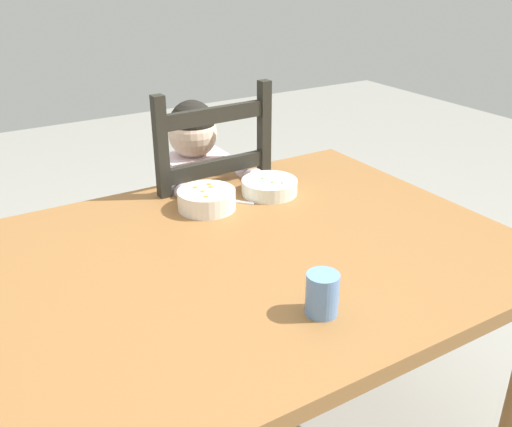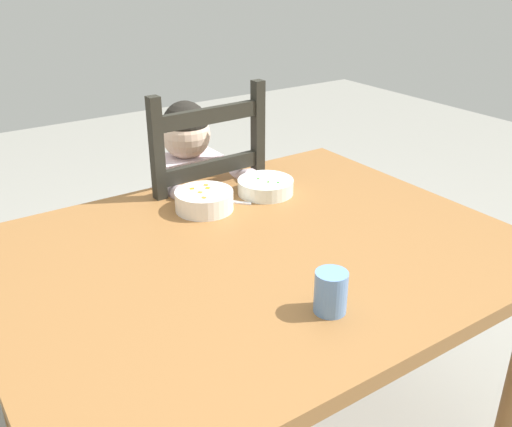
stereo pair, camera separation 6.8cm
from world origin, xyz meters
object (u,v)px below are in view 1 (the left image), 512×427
object	(u,v)px
dining_chair	(201,231)
spoon	(225,199)
child_figure	(199,192)
drinking_cup	(322,294)
bowl_of_peas	(269,186)
bowl_of_carrots	(207,199)
dining_table	(254,275)

from	to	relation	value
dining_chair	spoon	xyz separation A→B (m)	(-0.04, -0.27, 0.24)
child_figure	drinking_cup	distance (m)	0.93
bowl_of_peas	drinking_cup	xyz separation A→B (m)	(-0.26, -0.62, 0.02)
dining_chair	bowl_of_carrots	xyz separation A→B (m)	(-0.11, -0.29, 0.26)
bowl_of_peas	spoon	xyz separation A→B (m)	(-0.15, 0.02, -0.02)
drinking_cup	dining_table	bearing A→B (deg)	85.10
spoon	dining_table	bearing A→B (deg)	-105.05
dining_table	bowl_of_peas	xyz separation A→B (m)	(0.23, 0.29, 0.11)
child_figure	bowl_of_carrots	distance (m)	0.33
dining_table	spoon	world-z (taller)	spoon
dining_chair	drinking_cup	world-z (taller)	dining_chair
bowl_of_carrots	drinking_cup	size ratio (longest dim) A/B	1.82
dining_table	spoon	xyz separation A→B (m)	(0.08, 0.31, 0.09)
dining_table	bowl_of_peas	distance (m)	0.38
dining_chair	drinking_cup	distance (m)	0.96
dining_chair	bowl_of_peas	xyz separation A→B (m)	(0.11, -0.29, 0.26)
bowl_of_carrots	spoon	size ratio (longest dim) A/B	1.49
bowl_of_carrots	dining_table	bearing A→B (deg)	-91.48
child_figure	bowl_of_peas	xyz separation A→B (m)	(0.11, -0.29, 0.10)
bowl_of_carrots	drinking_cup	bearing A→B (deg)	-93.32
bowl_of_peas	spoon	world-z (taller)	bowl_of_peas
bowl_of_peas	spoon	bearing A→B (deg)	171.32
spoon	drinking_cup	distance (m)	0.65
dining_table	spoon	size ratio (longest dim) A/B	11.61
dining_table	drinking_cup	size ratio (longest dim) A/B	14.14
spoon	drinking_cup	bearing A→B (deg)	-99.88
bowl_of_carrots	child_figure	bearing A→B (deg)	68.98
dining_chair	child_figure	size ratio (longest dim) A/B	1.08
dining_table	dining_chair	xyz separation A→B (m)	(0.12, 0.58, -0.15)
bowl_of_peas	drinking_cup	bearing A→B (deg)	-112.94
child_figure	spoon	bearing A→B (deg)	-97.79
dining_table	bowl_of_carrots	world-z (taller)	bowl_of_carrots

